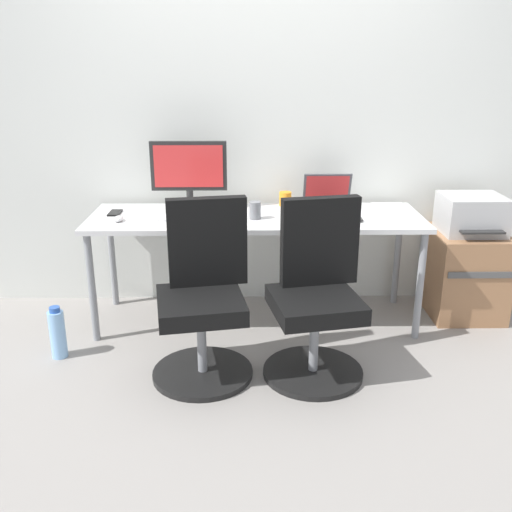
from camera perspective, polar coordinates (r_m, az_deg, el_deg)
The scene contains 18 objects.
ground_plane at distance 3.76m, azimuth -0.01°, elevation -6.36°, with size 5.28×5.28×0.00m, color gray.
back_wall at distance 3.81m, azimuth -0.11°, elevation 14.32°, with size 4.40×0.04×2.60m, color silver.
desk at distance 3.53m, azimuth -0.01°, elevation 3.18°, with size 2.05×0.64×0.71m.
office_chair_left at distance 3.02m, azimuth -5.29°, elevation -4.27°, with size 0.54×0.54×0.94m.
office_chair_right at distance 3.04m, azimuth 6.05°, elevation -4.20°, with size 0.54×0.54×0.94m.
side_cabinet at distance 4.01m, azimuth 20.10°, elevation -1.58°, with size 0.45×0.52×0.56m.
printer at distance 3.90m, azimuth 20.77°, elevation 3.94°, with size 0.38×0.40×0.24m.
water_bottle_on_floor at distance 3.45m, azimuth -19.25°, elevation -7.32°, with size 0.09×0.09×0.31m.
desktop_monitor at distance 3.66m, azimuth -6.74°, elevation 8.52°, with size 0.48×0.18×0.43m.
open_laptop at distance 3.70m, azimuth 7.27°, elevation 5.52°, with size 0.31×0.29×0.22m.
keyboard_by_monitor at distance 3.45m, azimuth -6.92°, elevation 3.79°, with size 0.34×0.12×0.02m, color silver.
keyboard_by_laptop at distance 3.45m, azimuth 7.71°, elevation 3.73°, with size 0.34×0.12×0.02m, color #2D2D2D.
mouse_by_monitor at distance 3.49m, azimuth -13.61°, elevation 3.65°, with size 0.06×0.10×0.03m, color silver.
mouse_by_laptop at distance 3.63m, azimuth 3.57°, elevation 4.77°, with size 0.06×0.10×0.03m, color #B7B7B7.
coffee_mug at distance 3.75m, azimuth 2.95°, elevation 5.73°, with size 0.08×0.08×0.09m, color orange.
pen_cup at distance 3.43m, azimuth -0.10°, elevation 4.59°, with size 0.07×0.07×0.10m, color slate.
phone_near_laptop at distance 3.67m, azimuth -13.94°, elevation 4.22°, with size 0.07×0.14×0.01m, color black.
paper_pile at distance 3.76m, azimuth 13.34°, elevation 4.63°, with size 0.21×0.30×0.01m, color white.
Camera 1 is at (-0.05, -3.40, 1.62)m, focal length 39.95 mm.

